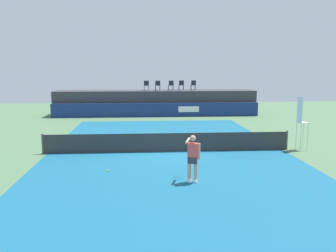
{
  "coord_description": "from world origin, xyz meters",
  "views": [
    {
      "loc": [
        -1.33,
        -18.14,
        4.19
      ],
      "look_at": [
        0.17,
        2.0,
        1.0
      ],
      "focal_mm": 39.19,
      "sensor_mm": 36.0,
      "label": 1
    }
  ],
  "objects_px": {
    "spectator_chair_right": "(181,85)",
    "tennis_ball": "(107,171)",
    "tennis_player": "(193,157)",
    "spectator_chair_left": "(158,85)",
    "spectator_chair_far_left": "(146,85)",
    "spectator_chair_far_right": "(193,85)",
    "net_post_near": "(43,144)",
    "net_post_far": "(287,140)",
    "umpire_chair": "(301,119)",
    "spectator_chair_center": "(171,85)"
  },
  "relations": [
    {
      "from": "spectator_chair_right",
      "to": "tennis_ball",
      "type": "xyz_separation_m",
      "value": [
        -5.12,
        -18.85,
        -2.66
      ]
    },
    {
      "from": "tennis_player",
      "to": "tennis_ball",
      "type": "xyz_separation_m",
      "value": [
        -3.29,
        1.62,
        -0.92
      ]
    },
    {
      "from": "spectator_chair_left",
      "to": "spectator_chair_far_left",
      "type": "bearing_deg",
      "value": 173.32
    },
    {
      "from": "spectator_chair_right",
      "to": "spectator_chair_far_right",
      "type": "distance_m",
      "value": 1.11
    },
    {
      "from": "net_post_near",
      "to": "tennis_player",
      "type": "height_order",
      "value": "tennis_player"
    },
    {
      "from": "spectator_chair_left",
      "to": "tennis_player",
      "type": "distance_m",
      "value": 20.07
    },
    {
      "from": "net_post_near",
      "to": "spectator_chair_far_left",
      "type": "bearing_deg",
      "value": 70.32
    },
    {
      "from": "spectator_chair_far_right",
      "to": "tennis_ball",
      "type": "bearing_deg",
      "value": -108.28
    },
    {
      "from": "spectator_chair_far_left",
      "to": "net_post_far",
      "type": "xyz_separation_m",
      "value": [
        7.02,
        -15.05,
        -2.19
      ]
    },
    {
      "from": "spectator_chair_far_left",
      "to": "spectator_chair_far_right",
      "type": "distance_m",
      "value": 4.32
    },
    {
      "from": "umpire_chair",
      "to": "spectator_chair_center",
      "type": "bearing_deg",
      "value": 110.04
    },
    {
      "from": "spectator_chair_far_left",
      "to": "spectator_chair_left",
      "type": "height_order",
      "value": "same"
    },
    {
      "from": "spectator_chair_right",
      "to": "umpire_chair",
      "type": "relative_size",
      "value": 0.32
    },
    {
      "from": "net_post_far",
      "to": "tennis_player",
      "type": "xyz_separation_m",
      "value": [
        -5.65,
        -5.06,
        0.46
      ]
    },
    {
      "from": "spectator_chair_right",
      "to": "net_post_near",
      "type": "height_order",
      "value": "spectator_chair_right"
    },
    {
      "from": "spectator_chair_right",
      "to": "net_post_far",
      "type": "bearing_deg",
      "value": -76.07
    },
    {
      "from": "net_post_near",
      "to": "tennis_player",
      "type": "bearing_deg",
      "value": -36.83
    },
    {
      "from": "spectator_chair_far_left",
      "to": "spectator_chair_right",
      "type": "relative_size",
      "value": 1.0
    },
    {
      "from": "spectator_chair_far_left",
      "to": "tennis_ball",
      "type": "relative_size",
      "value": 13.06
    },
    {
      "from": "spectator_chair_far_right",
      "to": "tennis_player",
      "type": "height_order",
      "value": "spectator_chair_far_right"
    },
    {
      "from": "spectator_chair_left",
      "to": "net_post_far",
      "type": "height_order",
      "value": "spectator_chair_left"
    },
    {
      "from": "spectator_chair_left",
      "to": "net_post_near",
      "type": "bearing_deg",
      "value": -113.18
    },
    {
      "from": "spectator_chair_left",
      "to": "spectator_chair_far_right",
      "type": "bearing_deg",
      "value": 8.41
    },
    {
      "from": "spectator_chair_left",
      "to": "net_post_near",
      "type": "xyz_separation_m",
      "value": [
        -6.39,
        -14.93,
        -2.19
      ]
    },
    {
      "from": "umpire_chair",
      "to": "net_post_far",
      "type": "distance_m",
      "value": 1.29
    },
    {
      "from": "spectator_chair_far_right",
      "to": "net_post_near",
      "type": "distance_m",
      "value": 18.34
    },
    {
      "from": "net_post_near",
      "to": "net_post_far",
      "type": "relative_size",
      "value": 1.0
    },
    {
      "from": "spectator_chair_center",
      "to": "net_post_near",
      "type": "distance_m",
      "value": 16.99
    },
    {
      "from": "tennis_ball",
      "to": "spectator_chair_far_right",
      "type": "bearing_deg",
      "value": 71.72
    },
    {
      "from": "spectator_chair_far_right",
      "to": "tennis_ball",
      "type": "xyz_separation_m",
      "value": [
        -6.23,
        -18.86,
        -2.66
      ]
    },
    {
      "from": "spectator_chair_center",
      "to": "spectator_chair_right",
      "type": "bearing_deg",
      "value": 20.69
    },
    {
      "from": "tennis_ball",
      "to": "spectator_chair_center",
      "type": "bearing_deg",
      "value": 77.38
    },
    {
      "from": "spectator_chair_right",
      "to": "net_post_near",
      "type": "bearing_deg",
      "value": -119.11
    },
    {
      "from": "umpire_chair",
      "to": "tennis_ball",
      "type": "xyz_separation_m",
      "value": [
        -9.63,
        -3.42,
        -1.55
      ]
    },
    {
      "from": "net_post_near",
      "to": "tennis_ball",
      "type": "bearing_deg",
      "value": -44.83
    },
    {
      "from": "spectator_chair_center",
      "to": "tennis_ball",
      "type": "height_order",
      "value": "spectator_chair_center"
    },
    {
      "from": "spectator_chair_center",
      "to": "net_post_near",
      "type": "relative_size",
      "value": 0.89
    },
    {
      "from": "spectator_chair_far_left",
      "to": "spectator_chair_right",
      "type": "xyz_separation_m",
      "value": [
        3.2,
        0.36,
        0.0
      ]
    },
    {
      "from": "spectator_chair_left",
      "to": "spectator_chair_center",
      "type": "distance_m",
      "value": 1.21
    },
    {
      "from": "net_post_near",
      "to": "net_post_far",
      "type": "height_order",
      "value": "same"
    },
    {
      "from": "spectator_chair_far_left",
      "to": "tennis_ball",
      "type": "height_order",
      "value": "spectator_chair_far_left"
    },
    {
      "from": "umpire_chair",
      "to": "net_post_near",
      "type": "distance_m",
      "value": 13.14
    },
    {
      "from": "umpire_chair",
      "to": "net_post_far",
      "type": "height_order",
      "value": "umpire_chair"
    },
    {
      "from": "spectator_chair_left",
      "to": "spectator_chair_far_right",
      "type": "distance_m",
      "value": 3.33
    },
    {
      "from": "spectator_chair_left",
      "to": "spectator_chair_center",
      "type": "xyz_separation_m",
      "value": [
        1.21,
        0.1,
        0.0
      ]
    },
    {
      "from": "spectator_chair_left",
      "to": "spectator_chair_center",
      "type": "bearing_deg",
      "value": 4.93
    },
    {
      "from": "spectator_chair_far_right",
      "to": "spectator_chair_center",
      "type": "bearing_deg",
      "value": -169.61
    },
    {
      "from": "net_post_far",
      "to": "spectator_chair_center",
      "type": "bearing_deg",
      "value": 107.71
    },
    {
      "from": "spectator_chair_center",
      "to": "tennis_player",
      "type": "xyz_separation_m",
      "value": [
        -0.84,
        -20.09,
        -1.73
      ]
    },
    {
      "from": "spectator_chair_far_left",
      "to": "umpire_chair",
      "type": "height_order",
      "value": "spectator_chair_far_left"
    }
  ]
}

